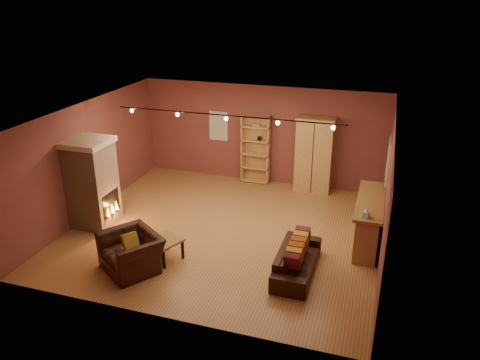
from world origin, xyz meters
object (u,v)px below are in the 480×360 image
(bar_counter, at_px, (368,221))
(armchair, at_px, (131,247))
(fireplace, at_px, (92,183))
(loveseat, at_px, (297,256))
(bookcase, at_px, (256,148))
(coffee_table, at_px, (165,242))
(armoire, at_px, (314,155))

(bar_counter, distance_m, armchair, 5.12)
(armchair, bearing_deg, fireplace, 175.56)
(loveseat, bearing_deg, bookcase, 25.84)
(bookcase, xyz_separation_m, coffee_table, (-0.64, -4.67, -0.61))
(fireplace, xyz_separation_m, armchair, (1.80, -1.46, -0.55))
(armoire, bearing_deg, armchair, -119.05)
(armchair, bearing_deg, armoire, 95.61)
(coffee_table, bearing_deg, bookcase, 82.20)
(fireplace, relative_size, bar_counter, 0.98)
(bookcase, bearing_deg, bar_counter, -38.70)
(loveseat, bearing_deg, armoire, 5.49)
(armoire, relative_size, loveseat, 1.16)
(bookcase, bearing_deg, armoire, -5.43)
(loveseat, height_order, armchair, armchair)
(armoire, height_order, armchair, armoire)
(loveseat, xyz_separation_m, coffee_table, (-2.72, -0.35, 0.02))
(bookcase, height_order, bar_counter, bookcase)
(fireplace, distance_m, armchair, 2.38)
(armoire, distance_m, armchair, 5.80)
(loveseat, xyz_separation_m, armchair, (-3.19, -0.88, 0.13))
(loveseat, height_order, coffee_table, loveseat)
(bookcase, height_order, coffee_table, bookcase)
(loveseat, distance_m, armchair, 3.31)
(armchair, height_order, coffee_table, armchair)
(armoire, height_order, coffee_table, armoire)
(fireplace, relative_size, armchair, 1.53)
(fireplace, xyz_separation_m, bookcase, (2.91, 3.74, -0.05))
(bar_counter, bearing_deg, fireplace, -170.23)
(bookcase, relative_size, loveseat, 1.10)
(fireplace, bearing_deg, bar_counter, 9.77)
(bookcase, distance_m, bar_counter, 4.30)
(fireplace, height_order, armchair, fireplace)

